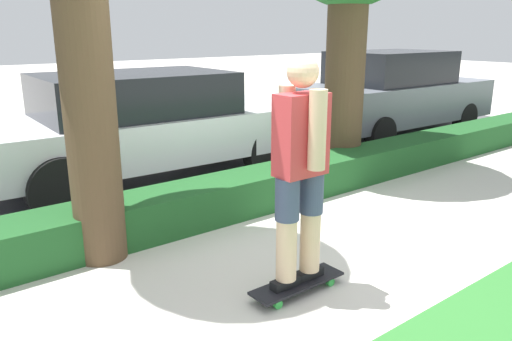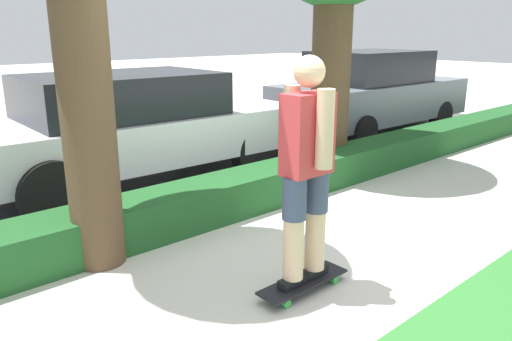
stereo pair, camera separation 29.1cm
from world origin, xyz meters
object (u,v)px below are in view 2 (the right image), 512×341
Objects in this scene: parked_car_middle at (130,126)px; parked_car_rear at (371,92)px; skater_person at (307,167)px; skateboard at (303,282)px.

parked_car_rear is at bearing 1.19° from parked_car_middle.
parked_car_middle is 5.32m from parked_car_rear.
skater_person is at bearing -94.92° from parked_car_middle.
parked_car_middle is (0.42, 3.59, 0.73)m from skateboard.
skateboard is 0.18× the size of parked_car_middle.
skateboard is 0.47× the size of skater_person.
parked_car_rear is (5.75, 3.53, -0.21)m from skater_person.
parked_car_middle is at bearing -179.48° from parked_car_rear.
parked_car_rear is (5.32, -0.06, 0.03)m from parked_car_middle.
skater_person is 3.62m from parked_car_middle.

